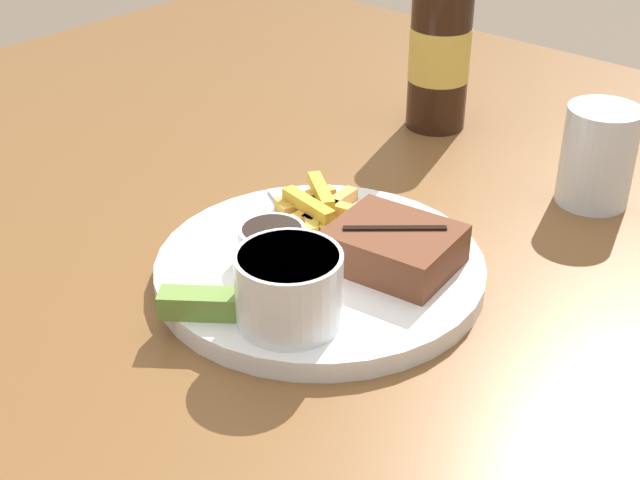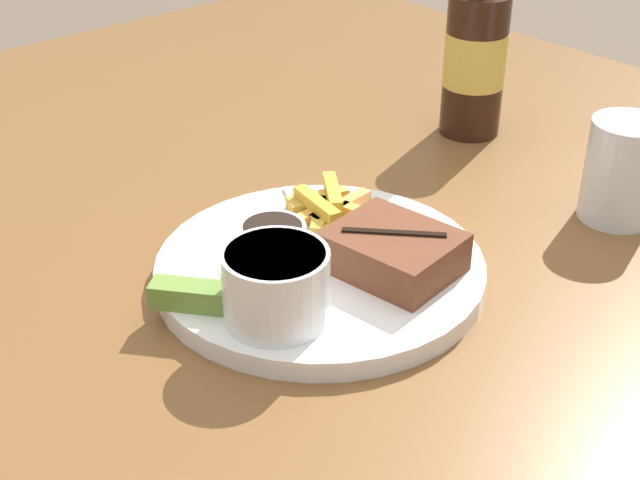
{
  "view_description": "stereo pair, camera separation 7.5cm",
  "coord_description": "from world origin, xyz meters",
  "px_view_note": "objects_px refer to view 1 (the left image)",
  "views": [
    {
      "loc": [
        0.43,
        -0.48,
        1.15
      ],
      "look_at": [
        0.0,
        0.0,
        0.77
      ],
      "focal_mm": 50.0,
      "sensor_mm": 36.0,
      "label": 1
    },
    {
      "loc": [
        0.48,
        -0.43,
        1.15
      ],
      "look_at": [
        0.0,
        0.0,
        0.77
      ],
      "focal_mm": 50.0,
      "sensor_mm": 36.0,
      "label": 2
    }
  ],
  "objects_px": {
    "dinner_plate": "(320,269)",
    "fork_utensil": "(293,219)",
    "steak_portion": "(394,247)",
    "pickle_spear": "(211,304)",
    "beer_bottle": "(440,50)",
    "coleslaw_cup": "(289,284)",
    "drinking_glass": "(598,156)",
    "dipping_sauce_cup": "(272,243)"
  },
  "relations": [
    {
      "from": "steak_portion",
      "to": "drinking_glass",
      "type": "relative_size",
      "value": 1.12
    },
    {
      "from": "steak_portion",
      "to": "coleslaw_cup",
      "type": "distance_m",
      "value": 0.12
    },
    {
      "from": "dipping_sauce_cup",
      "to": "fork_utensil",
      "type": "bearing_deg",
      "value": 118.9
    },
    {
      "from": "pickle_spear",
      "to": "coleslaw_cup",
      "type": "bearing_deg",
      "value": 34.97
    },
    {
      "from": "steak_portion",
      "to": "beer_bottle",
      "type": "relative_size",
      "value": 0.43
    },
    {
      "from": "steak_portion",
      "to": "pickle_spear",
      "type": "height_order",
      "value": "steak_portion"
    },
    {
      "from": "coleslaw_cup",
      "to": "drinking_glass",
      "type": "xyz_separation_m",
      "value": [
        0.07,
        0.36,
        -0.0
      ]
    },
    {
      "from": "coleslaw_cup",
      "to": "beer_bottle",
      "type": "bearing_deg",
      "value": 110.74
    },
    {
      "from": "coleslaw_cup",
      "to": "fork_utensil",
      "type": "height_order",
      "value": "coleslaw_cup"
    },
    {
      "from": "pickle_spear",
      "to": "drinking_glass",
      "type": "relative_size",
      "value": 0.78
    },
    {
      "from": "steak_portion",
      "to": "pickle_spear",
      "type": "relative_size",
      "value": 1.45
    },
    {
      "from": "pickle_spear",
      "to": "dipping_sauce_cup",
      "type": "bearing_deg",
      "value": 102.89
    },
    {
      "from": "dipping_sauce_cup",
      "to": "pickle_spear",
      "type": "distance_m",
      "value": 0.09
    },
    {
      "from": "coleslaw_cup",
      "to": "drinking_glass",
      "type": "bearing_deg",
      "value": 79.39
    },
    {
      "from": "coleslaw_cup",
      "to": "dipping_sauce_cup",
      "type": "bearing_deg",
      "value": 142.6
    },
    {
      "from": "coleslaw_cup",
      "to": "fork_utensil",
      "type": "bearing_deg",
      "value": 132.13
    },
    {
      "from": "coleslaw_cup",
      "to": "dipping_sauce_cup",
      "type": "relative_size",
      "value": 1.43
    },
    {
      "from": "drinking_glass",
      "to": "coleslaw_cup",
      "type": "bearing_deg",
      "value": -100.61
    },
    {
      "from": "coleslaw_cup",
      "to": "fork_utensil",
      "type": "relative_size",
      "value": 0.67
    },
    {
      "from": "dipping_sauce_cup",
      "to": "drinking_glass",
      "type": "height_order",
      "value": "drinking_glass"
    },
    {
      "from": "steak_portion",
      "to": "dipping_sauce_cup",
      "type": "height_order",
      "value": "steak_portion"
    },
    {
      "from": "coleslaw_cup",
      "to": "pickle_spear",
      "type": "relative_size",
      "value": 1.07
    },
    {
      "from": "pickle_spear",
      "to": "steak_portion",
      "type": "bearing_deg",
      "value": 68.15
    },
    {
      "from": "fork_utensil",
      "to": "coleslaw_cup",
      "type": "bearing_deg",
      "value": -19.17
    },
    {
      "from": "dinner_plate",
      "to": "fork_utensil",
      "type": "bearing_deg",
      "value": 151.3
    },
    {
      "from": "coleslaw_cup",
      "to": "beer_bottle",
      "type": "xyz_separation_m",
      "value": [
        -0.16,
        0.42,
        0.04
      ]
    },
    {
      "from": "steak_portion",
      "to": "drinking_glass",
      "type": "xyz_separation_m",
      "value": [
        0.06,
        0.25,
        0.01
      ]
    },
    {
      "from": "steak_portion",
      "to": "pickle_spear",
      "type": "xyz_separation_m",
      "value": [
        -0.06,
        -0.15,
        -0.01
      ]
    },
    {
      "from": "dipping_sauce_cup",
      "to": "pickle_spear",
      "type": "height_order",
      "value": "dipping_sauce_cup"
    },
    {
      "from": "pickle_spear",
      "to": "fork_utensil",
      "type": "xyz_separation_m",
      "value": [
        -0.05,
        0.15,
        -0.01
      ]
    },
    {
      "from": "coleslaw_cup",
      "to": "pickle_spear",
      "type": "height_order",
      "value": "coleslaw_cup"
    },
    {
      "from": "pickle_spear",
      "to": "beer_bottle",
      "type": "height_order",
      "value": "beer_bottle"
    },
    {
      "from": "dinner_plate",
      "to": "dipping_sauce_cup",
      "type": "relative_size",
      "value": 4.92
    },
    {
      "from": "dinner_plate",
      "to": "coleslaw_cup",
      "type": "distance_m",
      "value": 0.1
    },
    {
      "from": "pickle_spear",
      "to": "drinking_glass",
      "type": "bearing_deg",
      "value": 73.5
    },
    {
      "from": "fork_utensil",
      "to": "beer_bottle",
      "type": "relative_size",
      "value": 0.48
    },
    {
      "from": "dipping_sauce_cup",
      "to": "fork_utensil",
      "type": "xyz_separation_m",
      "value": [
        -0.03,
        0.06,
        -0.02
      ]
    },
    {
      "from": "dinner_plate",
      "to": "beer_bottle",
      "type": "bearing_deg",
      "value": 109.3
    },
    {
      "from": "coleslaw_cup",
      "to": "dinner_plate",
      "type": "bearing_deg",
      "value": 116.52
    },
    {
      "from": "coleslaw_cup",
      "to": "drinking_glass",
      "type": "height_order",
      "value": "drinking_glass"
    },
    {
      "from": "dinner_plate",
      "to": "drinking_glass",
      "type": "relative_size",
      "value": 2.85
    },
    {
      "from": "beer_bottle",
      "to": "pickle_spear",
      "type": "bearing_deg",
      "value": -76.58
    }
  ]
}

